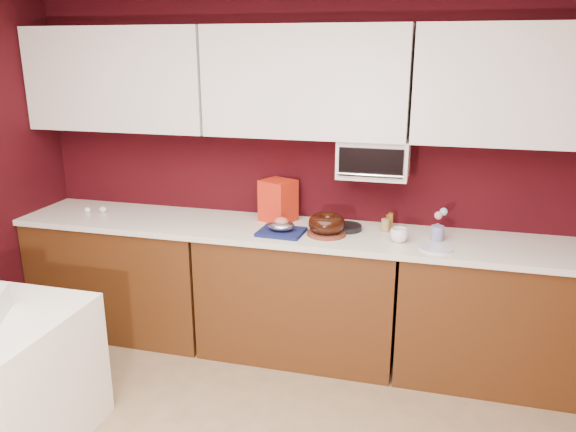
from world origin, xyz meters
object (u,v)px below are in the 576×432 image
(toaster_oven, at_px, (374,158))
(foil_ham_nest, at_px, (281,225))
(bundt_cake, at_px, (327,223))
(flower_vase, at_px, (437,230))
(pandoro_box, at_px, (278,201))
(coffee_mug, at_px, (399,234))
(blue_jar, at_px, (437,233))

(toaster_oven, xyz_separation_m, foil_ham_nest, (-0.55, -0.27, -0.42))
(bundt_cake, bearing_deg, flower_vase, 10.38)
(pandoro_box, distance_m, coffee_mug, 0.89)
(toaster_oven, xyz_separation_m, blue_jar, (0.43, -0.15, -0.43))
(coffee_mug, bearing_deg, bundt_cake, 177.92)
(foil_ham_nest, distance_m, pandoro_box, 0.31)
(pandoro_box, xyz_separation_m, coffee_mug, (0.85, -0.25, -0.09))
(foil_ham_nest, xyz_separation_m, pandoro_box, (-0.10, 0.28, 0.09))
(bundt_cake, xyz_separation_m, flower_vase, (0.69, 0.13, -0.03))
(toaster_oven, distance_m, blue_jar, 0.63)
(pandoro_box, distance_m, blue_jar, 1.10)
(toaster_oven, distance_m, pandoro_box, 0.73)
(flower_vase, bearing_deg, coffee_mug, -147.96)
(pandoro_box, height_order, flower_vase, pandoro_box)
(pandoro_box, xyz_separation_m, flower_vase, (1.08, -0.10, -0.09))
(toaster_oven, bearing_deg, bundt_cake, -138.56)
(foil_ham_nest, distance_m, coffee_mug, 0.75)
(bundt_cake, distance_m, blue_jar, 0.70)
(pandoro_box, bearing_deg, coffee_mug, 8.21)
(coffee_mug, height_order, blue_jar, coffee_mug)
(bundt_cake, height_order, flower_vase, bundt_cake)
(blue_jar, xyz_separation_m, flower_vase, (-0.00, 0.05, 0.01))
(coffee_mug, xyz_separation_m, blue_jar, (0.23, 0.09, -0.01))
(toaster_oven, bearing_deg, flower_vase, -13.19)
(blue_jar, bearing_deg, foil_ham_nest, -172.94)
(foil_ham_nest, xyz_separation_m, blue_jar, (0.98, 0.12, -0.01))
(flower_vase, bearing_deg, blue_jar, -88.48)
(bundt_cake, bearing_deg, foil_ham_nest, -170.87)
(blue_jar, distance_m, flower_vase, 0.05)
(foil_ham_nest, bearing_deg, coffee_mug, 2.28)
(foil_ham_nest, bearing_deg, toaster_oven, 26.59)
(toaster_oven, height_order, pandoro_box, toaster_oven)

